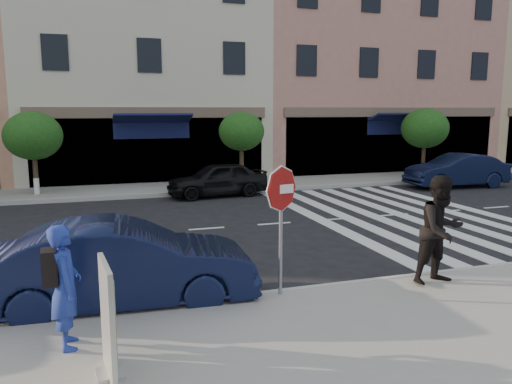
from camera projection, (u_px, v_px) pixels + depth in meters
name	position (u px, v px, depth m)	size (l,w,h in m)	color
ground	(249.00, 273.00, 10.09)	(120.00, 120.00, 0.00)	black
sidewalk_near	(332.00, 355.00, 6.56)	(60.00, 4.50, 0.15)	gray
sidewalk_far	(170.00, 189.00, 20.41)	(60.00, 3.00, 0.15)	gray
building_centre	(140.00, 65.00, 25.01)	(11.00, 9.00, 11.00)	beige
building_east_mid	(354.00, 52.00, 28.48)	(13.00, 9.00, 13.00)	tan
street_tree_wb	(33.00, 136.00, 18.35)	(2.10, 2.10, 3.06)	#473323
street_tree_c	(242.00, 132.00, 20.76)	(1.90, 1.90, 3.04)	#473323
street_tree_ea	(425.00, 129.00, 23.47)	(2.20, 2.20, 3.19)	#473323
stop_sign	(281.00, 200.00, 8.25)	(0.78, 0.16, 2.22)	gray
photographer	(66.00, 286.00, 6.52)	(0.61, 0.40, 1.66)	navy
walker	(441.00, 230.00, 8.94)	(0.96, 0.75, 1.97)	black
poster_board	(108.00, 322.00, 5.81)	(0.35, 0.91, 1.39)	beige
car_near_mid	(122.00, 264.00, 8.28)	(1.54, 4.41, 1.45)	black
car_far_mid	(217.00, 179.00, 19.00)	(1.54, 3.83, 1.31)	black
car_far_right	(457.00, 170.00, 21.20)	(1.51, 4.33, 1.43)	black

